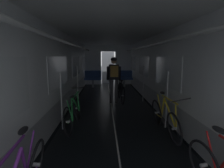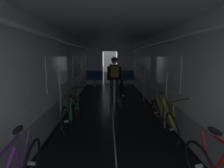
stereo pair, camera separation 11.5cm
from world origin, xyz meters
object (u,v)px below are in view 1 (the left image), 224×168
object	(u,v)px
bench_seat_far_left	(93,77)
bicycle_yellow	(165,117)
bicycle_green	(73,112)
bicycle_black_in_aisle	(121,92)
person_cyclist_aisle	(114,75)
bench_seat_far_right	(124,77)

from	to	relation	value
bench_seat_far_left	bicycle_yellow	distance (m)	6.62
bicycle_green	bench_seat_far_left	bearing A→B (deg)	88.79
bicycle_black_in_aisle	person_cyclist_aisle	bearing A→B (deg)	-138.45
bench_seat_far_right	bicycle_yellow	distance (m)	6.31
bicycle_black_in_aisle	bench_seat_far_left	bearing A→B (deg)	111.53
person_cyclist_aisle	bench_seat_far_left	bearing A→B (deg)	105.75
bench_seat_far_right	bicycle_green	bearing A→B (deg)	-108.21
bench_seat_far_right	bicycle_green	xyz separation A→B (m)	(-1.92, -5.85, -0.19)
bench_seat_far_right	person_cyclist_aisle	distance (m)	3.70
bench_seat_far_right	bicycle_green	world-z (taller)	bicycle_green
bench_seat_far_left	bench_seat_far_right	xyz separation A→B (m)	(1.80, 0.00, 0.00)
bench_seat_far_right	bicycle_green	size ratio (longest dim) A/B	0.58
person_cyclist_aisle	bicycle_green	bearing A→B (deg)	-116.60
bicycle_yellow	bench_seat_far_left	bearing A→B (deg)	107.82
bicycle_yellow	person_cyclist_aisle	world-z (taller)	person_cyclist_aisle
bench_seat_far_left	person_cyclist_aisle	xyz separation A→B (m)	(1.01, -3.58, 0.50)
bench_seat_far_right	bicycle_yellow	world-z (taller)	bicycle_yellow
bench_seat_far_right	bicycle_black_in_aisle	world-z (taller)	bench_seat_far_right
bicycle_green	bicycle_black_in_aisle	xyz separation A→B (m)	(1.43, 2.53, 0.00)
bicycle_green	person_cyclist_aisle	bearing A→B (deg)	63.40
bicycle_yellow	bicycle_black_in_aisle	size ratio (longest dim) A/B	1.00
bicycle_yellow	bicycle_green	xyz separation A→B (m)	(-2.15, 0.45, 0.00)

